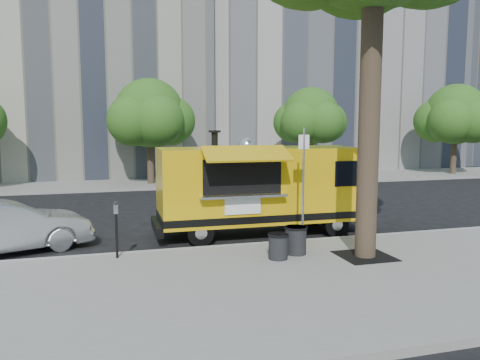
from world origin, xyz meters
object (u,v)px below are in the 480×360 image
object	(u,v)px
far_tree_c	(311,116)
food_truck	(260,187)
sedan	(5,227)
trash_bin_right	(296,239)
far_tree_d	(456,114)
parking_meter	(116,223)
sign_post	(303,180)
trash_bin_left	(278,246)
far_tree_b	(149,113)

from	to	relation	value
far_tree_c	food_truck	world-z (taller)	far_tree_c
far_tree_c	food_truck	bearing A→B (deg)	-120.27
sedan	trash_bin_right	distance (m)	7.23
far_tree_d	parking_meter	xyz separation A→B (m)	(-21.00, -13.95, -2.91)
far_tree_d	food_truck	bearing A→B (deg)	-144.55
sedan	far_tree_c	bearing A→B (deg)	-68.04
sign_post	sedan	bearing A→B (deg)	165.35
far_tree_c	sign_post	bearing A→B (deg)	-114.81
trash_bin_left	sign_post	bearing A→B (deg)	42.16
trash_bin_left	far_tree_c	bearing A→B (deg)	63.39
far_tree_c	parking_meter	distance (m)	17.82
far_tree_b	parking_meter	world-z (taller)	far_tree_b
parking_meter	trash_bin_right	distance (m)	4.22
food_truck	sedan	distance (m)	6.81
trash_bin_right	far_tree_d	bearing A→B (deg)	41.15
far_tree_c	parking_meter	world-z (taller)	far_tree_c
food_truck	trash_bin_right	distance (m)	2.87
far_tree_c	far_tree_d	size ratio (longest dim) A/B	0.92
parking_meter	far_tree_d	bearing A→B (deg)	33.60
parking_meter	food_truck	bearing A→B (deg)	25.06
far_tree_b	trash_bin_right	distance (m)	15.37
parking_meter	far_tree_c	bearing A→B (deg)	51.34
far_tree_d	trash_bin_left	distance (m)	23.28
food_truck	parking_meter	bearing A→B (deg)	-154.46
sign_post	sedan	size ratio (longest dim) A/B	0.74
sedan	far_tree_d	bearing A→B (deg)	-82.08
far_tree_c	sedan	xyz separation A→B (m)	(-13.67, -12.06, -3.05)
sign_post	sedan	xyz separation A→B (m)	(-7.22, 1.89, -1.18)
far_tree_c	far_tree_d	distance (m)	10.00
far_tree_d	food_truck	distance (m)	20.90
far_tree_d	sign_post	xyz separation A→B (m)	(-16.45, -14.15, -2.04)
parking_meter	trash_bin_right	size ratio (longest dim) A/B	2.02
far_tree_d	parking_meter	distance (m)	25.38
trash_bin_left	sedan	bearing A→B (deg)	155.99
sedan	parking_meter	bearing A→B (deg)	-141.74
trash_bin_right	food_truck	bearing A→B (deg)	90.53
far_tree_b	sedan	bearing A→B (deg)	-110.70
far_tree_b	trash_bin_left	size ratio (longest dim) A/B	9.47
parking_meter	far_tree_b	bearing A→B (deg)	81.90
far_tree_b	sedan	world-z (taller)	far_tree_b
sign_post	trash_bin_right	size ratio (longest dim) A/B	4.53
far_tree_b	trash_bin_right	bearing A→B (deg)	-81.89
far_tree_b	food_truck	xyz separation A→B (m)	(2.09, -12.14, -2.40)
food_truck	sedan	world-z (taller)	food_truck
trash_bin_left	trash_bin_right	bearing A→B (deg)	27.54
sign_post	sedan	distance (m)	7.56
far_tree_c	trash_bin_left	size ratio (longest dim) A/B	8.97
far_tree_d	sign_post	bearing A→B (deg)	-139.30
far_tree_c	trash_bin_left	xyz separation A→B (m)	(-7.43, -14.84, -3.26)
far_tree_b	food_truck	world-z (taller)	far_tree_b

